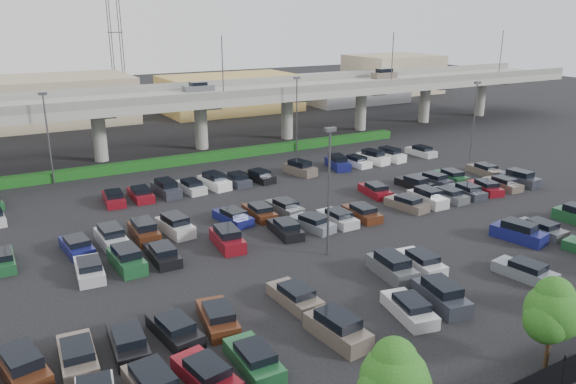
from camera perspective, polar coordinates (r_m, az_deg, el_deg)
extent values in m
plane|color=black|center=(51.50, -0.91, -3.25)|extent=(280.00, 280.00, 0.00)
cube|color=gray|center=(78.52, -12.41, 9.07)|extent=(150.00, 13.00, 1.10)
cube|color=slate|center=(72.49, -10.93, 9.32)|extent=(150.00, 0.50, 1.00)
cube|color=slate|center=(84.32, -13.77, 10.26)|extent=(150.00, 0.50, 1.00)
cylinder|color=gray|center=(77.02, -18.62, 5.45)|extent=(1.80, 1.80, 6.70)
cube|color=slate|center=(76.47, -18.85, 7.76)|extent=(2.60, 9.75, 0.50)
cylinder|color=gray|center=(80.77, -8.83, 6.69)|extent=(1.80, 1.80, 6.70)
cube|color=slate|center=(80.25, -8.94, 8.90)|extent=(2.60, 9.75, 0.50)
cylinder|color=gray|center=(86.64, -0.10, 7.63)|extent=(1.80, 1.80, 6.70)
cube|color=slate|center=(86.16, -0.10, 9.69)|extent=(2.60, 9.75, 0.50)
cylinder|color=gray|center=(94.25, 7.40, 8.30)|extent=(1.80, 1.80, 6.70)
cube|color=slate|center=(93.80, 7.48, 10.19)|extent=(2.60, 9.75, 0.50)
cylinder|color=gray|center=(103.20, 13.71, 8.74)|extent=(1.80, 1.80, 6.70)
cube|color=slate|center=(102.79, 13.84, 10.48)|extent=(2.60, 9.75, 0.50)
cylinder|color=gray|center=(113.18, 18.97, 9.04)|extent=(1.80, 1.80, 6.70)
cube|color=slate|center=(112.80, 19.13, 10.62)|extent=(2.60, 9.75, 0.50)
cube|color=#4F5256|center=(83.15, -9.10, 10.38)|extent=(4.40, 1.82, 0.82)
cube|color=black|center=(83.07, -9.12, 10.81)|extent=(2.30, 1.60, 0.50)
cube|color=#65584F|center=(100.24, 9.74, 11.61)|extent=(4.40, 1.82, 1.05)
cube|color=black|center=(100.16, 9.76, 12.08)|extent=(2.60, 1.60, 0.65)
cylinder|color=#434347|center=(74.37, -6.66, 12.44)|extent=(0.14, 0.14, 8.00)
cylinder|color=#434347|center=(89.14, 10.55, 13.10)|extent=(0.14, 0.14, 8.00)
cylinder|color=#434347|center=(106.13, 20.81, 12.95)|extent=(0.14, 0.14, 8.00)
cube|color=#134213|center=(73.27, -10.39, 3.25)|extent=(66.00, 1.60, 1.10)
cube|color=black|center=(32.25, 25.02, -16.97)|extent=(70.00, 0.06, 1.80)
cylinder|color=black|center=(32.92, 26.11, -16.17)|extent=(0.10, 0.10, 2.00)
sphere|color=#1E4913|center=(25.78, 10.76, -18.21)|extent=(3.04, 3.04, 3.04)
sphere|color=#1E4913|center=(26.54, 11.77, -18.54)|extent=(2.39, 2.39, 2.39)
sphere|color=#1E4913|center=(25.38, 10.76, -16.46)|extent=(2.06, 2.06, 2.06)
cylinder|color=#332316|center=(34.38, 24.84, -14.50)|extent=(0.26, 0.26, 1.97)
sphere|color=#1E4913|center=(33.23, 25.38, -10.95)|extent=(3.07, 3.07, 3.07)
sphere|color=#1E4913|center=(34.06, 25.83, -11.34)|extent=(2.41, 2.41, 2.41)
sphere|color=#1E4913|center=(32.89, 24.79, -11.81)|extent=(2.41, 2.41, 2.41)
sphere|color=#1E4913|center=(32.94, 25.45, -9.50)|extent=(2.08, 2.08, 2.08)
cube|color=black|center=(29.75, -13.56, -17.76)|extent=(1.86, 2.75, 0.65)
cube|color=maroon|center=(30.94, -8.31, -17.98)|extent=(2.54, 4.65, 0.82)
cube|color=black|center=(30.43, -8.22, -17.21)|extent=(1.97, 2.54, 0.50)
cube|color=#1C512B|center=(31.82, -3.51, -16.70)|extent=(1.88, 4.43, 0.82)
cube|color=black|center=(31.32, -3.36, -15.93)|extent=(1.63, 2.32, 0.50)
cube|color=#65584F|center=(34.11, 5.05, -13.93)|extent=(2.26, 4.56, 1.05)
cube|color=black|center=(33.69, 5.08, -12.74)|extent=(1.86, 2.75, 0.65)
cube|color=#BABABF|center=(37.20, 12.19, -11.63)|extent=(2.61, 4.66, 0.82)
cube|color=black|center=(36.77, 12.46, -10.89)|extent=(2.00, 2.56, 0.50)
cube|color=#2E313B|center=(38.86, 15.29, -10.34)|extent=(2.55, 4.65, 1.05)
cube|color=black|center=(38.49, 15.39, -9.26)|extent=(2.03, 2.84, 0.65)
cube|color=slate|center=(44.69, 22.91, -7.53)|extent=(2.50, 4.63, 0.82)
cube|color=black|center=(44.33, 23.21, -6.87)|extent=(1.95, 2.53, 0.50)
cube|color=#4C2514|center=(33.79, -25.35, -16.09)|extent=(2.67, 4.68, 1.05)
cube|color=black|center=(33.36, -25.54, -14.91)|extent=(2.10, 2.87, 0.65)
cube|color=#65584F|center=(33.99, -20.57, -15.47)|extent=(2.10, 4.51, 0.82)
cube|color=black|center=(33.49, -20.63, -14.73)|extent=(1.74, 2.40, 0.50)
cube|color=black|center=(34.35, -15.92, -14.59)|extent=(2.14, 4.52, 0.82)
cube|color=black|center=(33.86, -15.93, -13.85)|extent=(1.77, 2.41, 0.50)
cube|color=black|center=(34.92, -11.44, -13.65)|extent=(2.38, 4.60, 0.82)
cube|color=black|center=(34.44, -11.40, -12.91)|extent=(1.89, 2.49, 0.50)
cube|color=#4C2514|center=(35.70, -7.16, -12.67)|extent=(2.48, 4.63, 0.82)
cube|color=black|center=(35.23, -7.07, -11.93)|extent=(1.94, 2.52, 0.50)
cube|color=#65584F|center=(37.82, 0.67, -10.68)|extent=(2.07, 4.50, 0.82)
cube|color=black|center=(37.37, 0.83, -9.95)|extent=(1.73, 2.39, 0.50)
cube|color=#4F5256|center=(42.10, 10.50, -7.73)|extent=(2.28, 4.57, 1.05)
cube|color=black|center=(41.76, 10.57, -6.72)|extent=(1.87, 2.76, 0.65)
cube|color=silver|center=(43.84, 13.28, -7.03)|extent=(2.28, 4.57, 0.82)
cube|color=black|center=(43.46, 13.51, -6.36)|extent=(1.84, 2.46, 0.50)
cube|color=navy|center=(51.50, 22.37, -4.02)|extent=(2.72, 4.69, 1.05)
cube|color=black|center=(51.22, 22.47, -3.17)|extent=(2.12, 2.88, 0.65)
cube|color=#4F5256|center=(53.64, 24.19, -3.54)|extent=(1.97, 4.46, 0.82)
cube|color=black|center=(53.33, 24.44, -2.97)|extent=(1.68, 2.35, 0.50)
cube|color=#BABABF|center=(43.96, -19.53, -7.54)|extent=(2.18, 4.54, 0.82)
cube|color=black|center=(43.53, -19.56, -6.89)|extent=(1.79, 2.42, 0.50)
cube|color=#1C512B|center=(44.37, -16.05, -6.79)|extent=(2.08, 4.50, 1.05)
cube|color=black|center=(44.05, -16.14, -5.82)|extent=(1.75, 2.69, 0.65)
cube|color=black|center=(45.03, -12.63, -6.30)|extent=(1.85, 4.41, 0.82)
cube|color=black|center=(44.61, -12.61, -5.66)|extent=(1.62, 2.31, 0.50)
cube|color=maroon|center=(46.68, -6.18, -4.93)|extent=(2.21, 4.55, 1.05)
cube|color=black|center=(46.37, -6.22, -4.00)|extent=(1.83, 2.73, 0.65)
cube|color=black|center=(48.98, -0.27, -3.86)|extent=(2.31, 4.58, 0.82)
cube|color=black|center=(48.59, -0.16, -3.25)|extent=(1.85, 2.47, 0.50)
cube|color=slate|center=(50.29, 2.46, -3.29)|extent=(2.77, 4.70, 0.82)
cube|color=black|center=(49.92, 2.59, -2.69)|extent=(2.08, 2.60, 0.50)
cube|color=#BABABF|center=(51.72, 5.05, -2.75)|extent=(1.91, 4.44, 0.82)
cube|color=black|center=(51.35, 5.19, -2.15)|extent=(1.65, 2.33, 0.50)
cube|color=#4C2514|center=(53.25, 7.49, -2.22)|extent=(1.97, 4.46, 0.82)
cube|color=black|center=(52.90, 7.65, -1.65)|extent=(1.68, 2.35, 0.50)
cube|color=#65584F|center=(56.60, 11.95, -1.26)|extent=(2.49, 4.63, 0.82)
cube|color=black|center=(56.26, 12.12, -0.71)|extent=(1.94, 2.52, 0.50)
cube|color=silver|center=(58.35, 13.99, -0.71)|extent=(1.92, 4.44, 1.05)
cube|color=black|center=(58.11, 14.05, 0.06)|extent=(1.66, 2.64, 0.65)
cube|color=#4F5256|center=(60.25, 15.89, -0.40)|extent=(2.08, 4.50, 0.82)
cube|color=black|center=(59.94, 16.07, 0.12)|extent=(1.74, 2.39, 0.50)
cube|color=#2E313B|center=(62.19, 17.68, -0.01)|extent=(2.19, 4.54, 0.82)
cube|color=black|center=(61.88, 17.86, 0.50)|extent=(1.79, 2.43, 0.50)
cube|color=maroon|center=(64.18, 19.36, 0.36)|extent=(2.76, 4.70, 0.82)
cube|color=black|center=(63.88, 19.54, 0.85)|extent=(2.08, 2.60, 0.50)
cube|color=#65584F|center=(66.22, 20.94, 0.70)|extent=(2.01, 4.48, 0.82)
cube|color=black|center=(65.94, 21.13, 1.18)|extent=(1.70, 2.37, 0.50)
cube|color=#2E313B|center=(68.29, 22.43, 1.12)|extent=(2.24, 4.56, 1.05)
cube|color=black|center=(68.08, 22.51, 1.78)|extent=(1.85, 2.74, 0.65)
cube|color=#1C512B|center=(48.17, -27.11, -6.29)|extent=(1.84, 4.41, 0.82)
cube|color=black|center=(47.76, -27.20, -5.68)|extent=(1.61, 2.31, 0.50)
cube|color=navy|center=(48.53, -20.65, -5.27)|extent=(2.21, 4.54, 0.82)
cube|color=black|center=(48.12, -20.69, -4.66)|extent=(1.80, 2.43, 0.50)
cube|color=#BABABF|center=(48.90, -17.50, -4.62)|extent=(2.00, 4.47, 1.05)
cube|color=black|center=(48.60, -17.58, -3.72)|extent=(1.70, 2.66, 0.65)
cube|color=#4C2514|center=(49.45, -14.40, -4.09)|extent=(1.90, 4.43, 1.05)
cube|color=black|center=(49.17, -14.47, -3.20)|extent=(1.65, 2.63, 0.65)
cube|color=silver|center=(50.16, -11.38, -3.56)|extent=(2.37, 4.60, 1.05)
cube|color=black|center=(49.87, -11.43, -2.68)|extent=(1.92, 2.78, 0.65)
cube|color=navy|center=(52.01, -5.63, -2.64)|extent=(2.47, 4.63, 0.82)
cube|color=black|center=(51.63, -5.56, -2.06)|extent=(1.93, 2.52, 0.50)
cube|color=#4C2514|center=(53.11, -2.92, -2.15)|extent=(1.99, 4.47, 0.82)
cube|color=black|center=(52.74, -2.84, -1.57)|extent=(1.69, 2.36, 0.50)
cube|color=#4F5256|center=(54.33, -0.33, -1.66)|extent=(2.20, 4.54, 0.82)
cube|color=black|center=(53.96, -0.23, -1.09)|extent=(1.80, 2.43, 0.50)
cube|color=maroon|center=(60.21, 8.83, 0.06)|extent=(2.44, 4.62, 0.82)
cube|color=black|center=(59.88, 8.97, 0.59)|extent=(1.92, 2.51, 0.50)
cube|color=black|center=(63.66, 12.72, 0.80)|extent=(2.31, 4.58, 0.82)
cube|color=black|center=(63.35, 12.88, 1.30)|extent=(1.86, 2.47, 0.50)
cube|color=#2E313B|center=(65.49, 14.51, 1.14)|extent=(2.29, 4.57, 0.82)
cube|color=black|center=(65.19, 14.67, 1.62)|extent=(1.84, 2.46, 0.50)
cube|color=#1C512B|center=(67.39, 16.20, 1.45)|extent=(2.30, 4.57, 0.82)
cube|color=black|center=(67.09, 16.37, 1.93)|extent=(1.85, 2.46, 0.50)
cube|color=#65584F|center=(71.34, 19.31, 2.03)|extent=(2.16, 4.53, 0.82)
cube|color=black|center=(71.06, 19.48, 2.49)|extent=(1.78, 2.42, 0.50)
cube|color=maroon|center=(59.62, -17.28, -0.72)|extent=(2.19, 4.54, 0.82)
cube|color=black|center=(59.25, -17.29, -0.19)|extent=(1.79, 2.43, 0.50)
cube|color=maroon|center=(60.21, -14.74, -0.32)|extent=(1.85, 4.41, 0.82)
cube|color=black|center=(59.84, -14.74, 0.20)|extent=(1.62, 2.31, 0.50)
cube|color=#2E313B|center=(60.88, -12.26, 0.17)|extent=(2.18, 4.54, 1.05)
cube|color=black|center=(60.64, -12.31, 0.91)|extent=(1.81, 2.72, 0.65)
cube|color=silver|center=(61.73, -9.83, 0.45)|extent=(2.21, 4.55, 0.82)
cube|color=black|center=(61.37, -9.80, 0.97)|extent=(1.81, 2.44, 0.50)
cube|color=white|center=(62.62, -7.48, 0.92)|extent=(2.49, 4.63, 1.05)
cube|color=black|center=(62.40, -7.51, 1.64)|extent=(1.99, 2.82, 0.65)
cube|color=#2E313B|center=(63.69, -5.19, 1.18)|extent=(1.89, 4.43, 0.82)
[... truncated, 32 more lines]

